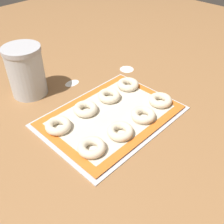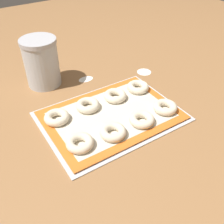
# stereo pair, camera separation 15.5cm
# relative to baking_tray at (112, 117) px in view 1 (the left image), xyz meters

# --- Properties ---
(ground_plane) EXTENTS (2.80, 2.80, 0.00)m
(ground_plane) POSITION_rel_baking_tray_xyz_m (0.02, 0.00, -0.00)
(ground_plane) COLOR olive
(baking_tray) EXTENTS (0.45, 0.33, 0.01)m
(baking_tray) POSITION_rel_baking_tray_xyz_m (0.00, 0.00, 0.00)
(baking_tray) COLOR silver
(baking_tray) RESTS_ON ground_plane
(baking_mat) EXTENTS (0.43, 0.31, 0.00)m
(baking_mat) POSITION_rel_baking_tray_xyz_m (-0.00, -0.00, 0.01)
(baking_mat) COLOR orange
(baking_mat) RESTS_ON baking_tray
(bagel_front_far_left) EXTENTS (0.08, 0.08, 0.03)m
(bagel_front_far_left) POSITION_rel_baking_tray_xyz_m (-0.16, -0.07, 0.02)
(bagel_front_far_left) COLOR beige
(bagel_front_far_left) RESTS_ON baking_mat
(bagel_front_mid_left) EXTENTS (0.08, 0.08, 0.03)m
(bagel_front_mid_left) POSITION_rel_baking_tray_xyz_m (-0.05, -0.08, 0.02)
(bagel_front_mid_left) COLOR beige
(bagel_front_mid_left) RESTS_ON baking_mat
(bagel_front_mid_right) EXTENTS (0.08, 0.08, 0.03)m
(bagel_front_mid_right) POSITION_rel_baking_tray_xyz_m (0.06, -0.08, 0.02)
(bagel_front_mid_right) COLOR beige
(bagel_front_mid_right) RESTS_ON baking_mat
(bagel_front_far_right) EXTENTS (0.08, 0.08, 0.03)m
(bagel_front_far_right) POSITION_rel_baking_tray_xyz_m (0.17, -0.08, 0.02)
(bagel_front_far_right) COLOR beige
(bagel_front_far_right) RESTS_ON baking_mat
(bagel_back_far_left) EXTENTS (0.08, 0.08, 0.03)m
(bagel_back_far_left) POSITION_rel_baking_tray_xyz_m (-0.17, 0.07, 0.02)
(bagel_back_far_left) COLOR beige
(bagel_back_far_left) RESTS_ON baking_mat
(bagel_back_mid_left) EXTENTS (0.08, 0.08, 0.03)m
(bagel_back_mid_left) POSITION_rel_baking_tray_xyz_m (-0.05, 0.08, 0.02)
(bagel_back_mid_left) COLOR beige
(bagel_back_mid_left) RESTS_ON baking_mat
(bagel_back_mid_right) EXTENTS (0.08, 0.08, 0.03)m
(bagel_back_mid_right) POSITION_rel_baking_tray_xyz_m (0.06, 0.07, 0.02)
(bagel_back_mid_right) COLOR beige
(bagel_back_mid_right) RESTS_ON baking_mat
(bagel_back_far_right) EXTENTS (0.08, 0.08, 0.03)m
(bagel_back_far_right) POSITION_rel_baking_tray_xyz_m (0.16, 0.07, 0.02)
(bagel_back_far_right) COLOR beige
(bagel_back_far_right) RESTS_ON baking_mat
(flour_canister) EXTENTS (0.13, 0.13, 0.19)m
(flour_canister) POSITION_rel_baking_tray_xyz_m (-0.11, 0.32, 0.09)
(flour_canister) COLOR silver
(flour_canister) RESTS_ON ground_plane
(flour_patch_near) EXTENTS (0.06, 0.06, 0.00)m
(flour_patch_near) POSITION_rel_baking_tray_xyz_m (0.28, 0.18, -0.00)
(flour_patch_near) COLOR white
(flour_patch_near) RESTS_ON ground_plane
(flour_patch_far) EXTENTS (0.06, 0.04, 0.00)m
(flour_patch_far) POSITION_rel_baking_tray_xyz_m (0.04, 0.26, -0.00)
(flour_patch_far) COLOR white
(flour_patch_far) RESTS_ON ground_plane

